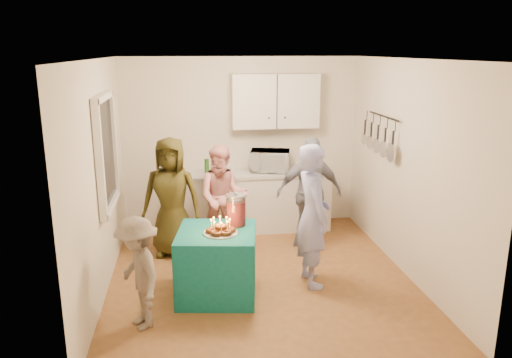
{
  "coord_description": "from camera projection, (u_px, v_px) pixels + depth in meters",
  "views": [
    {
      "loc": [
        -0.83,
        -5.54,
        2.71
      ],
      "look_at": [
        0.0,
        0.35,
        1.15
      ],
      "focal_mm": 35.0,
      "sensor_mm": 36.0,
      "label": 1
    }
  ],
  "objects": [
    {
      "name": "ceiling",
      "position": [
        260.0,
        59.0,
        5.45
      ],
      "size": [
        4.0,
        4.0,
        0.0
      ],
      "primitive_type": "plane",
      "color": "white",
      "rests_on": "floor"
    },
    {
      "name": "punch_jar",
      "position": [
        236.0,
        211.0,
        5.65
      ],
      "size": [
        0.22,
        0.22,
        0.34
      ],
      "primitive_type": "cylinder",
      "color": "#B10E19",
      "rests_on": "party_table"
    },
    {
      "name": "counter",
      "position": [
        257.0,
        202.0,
        7.65
      ],
      "size": [
        2.2,
        0.58,
        0.86
      ],
      "primitive_type": "cube",
      "color": "white",
      "rests_on": "floor"
    },
    {
      "name": "man_birthday",
      "position": [
        312.0,
        216.0,
        5.75
      ],
      "size": [
        0.45,
        0.64,
        1.68
      ],
      "primitive_type": "imported",
      "rotation": [
        0.0,
        0.0,
        1.65
      ],
      "color": "#9FA5E8",
      "rests_on": "floor"
    },
    {
      "name": "left_wall",
      "position": [
        100.0,
        180.0,
        5.53
      ],
      "size": [
        4.0,
        4.0,
        0.0
      ],
      "primitive_type": "plane",
      "color": "silver",
      "rests_on": "floor"
    },
    {
      "name": "back_wall",
      "position": [
        241.0,
        143.0,
        7.69
      ],
      "size": [
        3.6,
        3.6,
        0.0
      ],
      "primitive_type": "plane",
      "color": "silver",
      "rests_on": "floor"
    },
    {
      "name": "pot_rack",
      "position": [
        381.0,
        135.0,
        6.6
      ],
      "size": [
        0.12,
        1.0,
        0.6
      ],
      "primitive_type": "cube",
      "color": "black",
      "rests_on": "right_wall"
    },
    {
      "name": "woman_back_left",
      "position": [
        171.0,
        197.0,
        6.61
      ],
      "size": [
        0.87,
        0.66,
        1.6
      ],
      "primitive_type": "imported",
      "rotation": [
        0.0,
        0.0,
        -0.2
      ],
      "color": "brown",
      "rests_on": "floor"
    },
    {
      "name": "woman_back_right",
      "position": [
        309.0,
        193.0,
        6.85
      ],
      "size": [
        0.93,
        0.42,
        1.57
      ],
      "primitive_type": "imported",
      "rotation": [
        0.0,
        0.0,
        0.04
      ],
      "color": "#101636",
      "rests_on": "floor"
    },
    {
      "name": "countertop",
      "position": [
        257.0,
        173.0,
        7.54
      ],
      "size": [
        2.24,
        0.62,
        0.05
      ],
      "primitive_type": "cube",
      "color": "beige",
      "rests_on": "counter"
    },
    {
      "name": "window_night",
      "position": [
        105.0,
        152.0,
        5.76
      ],
      "size": [
        0.04,
        1.0,
        1.2
      ],
      "primitive_type": "cube",
      "color": "black",
      "rests_on": "left_wall"
    },
    {
      "name": "floor",
      "position": [
        260.0,
        277.0,
        6.1
      ],
      "size": [
        4.0,
        4.0,
        0.0
      ],
      "primitive_type": "plane",
      "color": "brown",
      "rests_on": "ground"
    },
    {
      "name": "microwave",
      "position": [
        270.0,
        161.0,
        7.52
      ],
      "size": [
        0.65,
        0.51,
        0.32
      ],
      "primitive_type": "imported",
      "rotation": [
        0.0,
        0.0,
        -0.23
      ],
      "color": "white",
      "rests_on": "countertop"
    },
    {
      "name": "party_table",
      "position": [
        217.0,
        263.0,
        5.58
      ],
      "size": [
        0.97,
        0.97,
        0.76
      ],
      "primitive_type": "cube",
      "rotation": [
        0.0,
        0.0,
        -0.15
      ],
      "color": "#0F6866",
      "rests_on": "floor"
    },
    {
      "name": "child_near_left",
      "position": [
        138.0,
        273.0,
        4.88
      ],
      "size": [
        0.69,
        0.85,
        1.15
      ],
      "primitive_type": "imported",
      "rotation": [
        0.0,
        0.0,
        -1.16
      ],
      "color": "#665A51",
      "rests_on": "floor"
    },
    {
      "name": "donut_cake",
      "position": [
        221.0,
        226.0,
        5.4
      ],
      "size": [
        0.38,
        0.38,
        0.18
      ],
      "primitive_type": null,
      "color": "#381C0C",
      "rests_on": "party_table"
    },
    {
      "name": "upper_cabinet",
      "position": [
        275.0,
        101.0,
        7.45
      ],
      "size": [
        1.3,
        0.3,
        0.8
      ],
      "primitive_type": "cube",
      "color": "white",
      "rests_on": "back_wall"
    },
    {
      "name": "right_wall",
      "position": [
        407.0,
        169.0,
        6.02
      ],
      "size": [
        4.0,
        4.0,
        0.0
      ],
      "primitive_type": "plane",
      "color": "silver",
      "rests_on": "floor"
    },
    {
      "name": "woman_back_center",
      "position": [
        223.0,
        197.0,
        6.84
      ],
      "size": [
        0.77,
        0.63,
        1.46
      ],
      "primitive_type": "imported",
      "rotation": [
        0.0,
        0.0,
        -0.12
      ],
      "color": "pink",
      "rests_on": "floor"
    }
  ]
}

